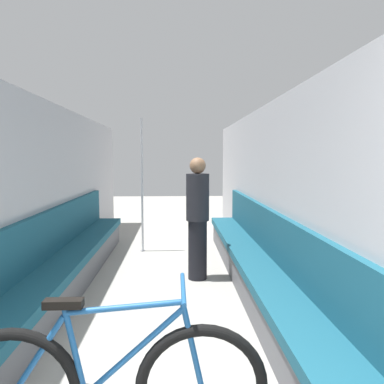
% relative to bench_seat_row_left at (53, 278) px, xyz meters
% --- Properties ---
extents(wall_left, '(0.10, 10.24, 2.28)m').
position_rel_bench_seat_row_left_xyz_m(wall_left, '(-0.25, 0.04, 0.83)').
color(wall_left, '#B2B2B7').
rests_on(wall_left, ground).
extents(wall_right, '(0.10, 10.24, 2.28)m').
position_rel_bench_seat_row_left_xyz_m(wall_right, '(2.53, 0.04, 0.83)').
color(wall_right, '#B2B2B7').
rests_on(wall_right, ground).
extents(bench_seat_row_left, '(0.47, 6.23, 0.98)m').
position_rel_bench_seat_row_left_xyz_m(bench_seat_row_left, '(0.00, 0.00, 0.00)').
color(bench_seat_row_left, '#5B5B60').
rests_on(bench_seat_row_left, ground).
extents(bench_seat_row_right, '(0.47, 6.23, 0.98)m').
position_rel_bench_seat_row_left_xyz_m(bench_seat_row_right, '(2.27, 0.00, 0.00)').
color(bench_seat_row_right, '#5B5B60').
rests_on(bench_seat_row_right, ground).
extents(grab_pole_near, '(0.08, 0.08, 2.26)m').
position_rel_bench_seat_row_left_xyz_m(grab_pole_near, '(0.75, 2.35, 0.79)').
color(grab_pole_near, gray).
rests_on(grab_pole_near, ground).
extents(passenger_standing, '(0.30, 0.30, 1.60)m').
position_rel_bench_seat_row_left_xyz_m(passenger_standing, '(1.60, 0.84, 0.51)').
color(passenger_standing, black).
rests_on(passenger_standing, ground).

